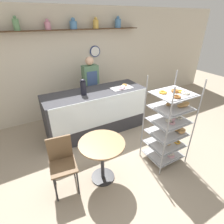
{
  "coord_description": "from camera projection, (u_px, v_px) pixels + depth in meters",
  "views": [
    {
      "loc": [
        -1.42,
        -2.13,
        2.43
      ],
      "look_at": [
        0.0,
        0.41,
        0.85
      ],
      "focal_mm": 28.0,
      "sensor_mm": 36.0,
      "label": 1
    }
  ],
  "objects": [
    {
      "name": "back_wall",
      "position": [
        76.0,
        64.0,
        4.56
      ],
      "size": [
        10.0,
        0.3,
        2.7
      ],
      "color": "beige",
      "rests_on": "ground_plane"
    },
    {
      "name": "display_counter",
      "position": [
        96.0,
        112.0,
        4.07
      ],
      "size": [
        2.27,
        0.79,
        1.0
      ],
      "color": "#333338",
      "rests_on": "ground_plane"
    },
    {
      "name": "ground_plane",
      "position": [
        122.0,
        159.0,
        3.4
      ],
      "size": [
        14.0,
        14.0,
        0.0
      ],
      "primitive_type": "plane",
      "color": "gray"
    },
    {
      "name": "cafe_chair",
      "position": [
        62.0,
        159.0,
        2.61
      ],
      "size": [
        0.42,
        0.42,
        0.9
      ],
      "rotation": [
        0.0,
        0.0,
        6.16
      ],
      "color": "black",
      "rests_on": "ground_plane"
    },
    {
      "name": "cafe_table",
      "position": [
        102.0,
        152.0,
        2.75
      ],
      "size": [
        0.72,
        0.72,
        0.75
      ],
      "color": "#262628",
      "rests_on": "ground_plane"
    },
    {
      "name": "person_worker",
      "position": [
        91.0,
        87.0,
        4.38
      ],
      "size": [
        0.37,
        0.23,
        1.64
      ],
      "color": "#282833",
      "rests_on": "ground_plane"
    },
    {
      "name": "donut_tray_counter",
      "position": [
        122.0,
        87.0,
        4.01
      ],
      "size": [
        0.49,
        0.28,
        0.05
      ],
      "color": "silver",
      "rests_on": "display_counter"
    },
    {
      "name": "coffee_carafe",
      "position": [
        83.0,
        87.0,
        3.6
      ],
      "size": [
        0.12,
        0.12,
        0.34
      ],
      "color": "black",
      "rests_on": "display_counter"
    },
    {
      "name": "pastry_rack",
      "position": [
        170.0,
        124.0,
        3.05
      ],
      "size": [
        0.67,
        0.58,
        1.63
      ],
      "color": "gray",
      "rests_on": "ground_plane"
    }
  ]
}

